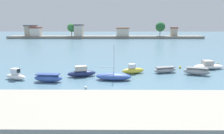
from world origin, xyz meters
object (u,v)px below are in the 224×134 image
(moored_boat_3, at_px, (82,73))
(mooring_buoy_3, at_px, (86,87))
(moored_boat_2, at_px, (48,78))
(moored_boat_6, at_px, (165,70))
(moored_boat_7, at_px, (197,71))
(moored_boat_1, at_px, (16,76))
(moored_boat_5, at_px, (133,70))
(moored_boat_8, at_px, (208,66))
(moored_boat_4, at_px, (114,76))
(mooring_buoy_4, at_px, (180,67))
(mooring_buoy_1, at_px, (218,63))

(moored_boat_3, bearing_deg, mooring_buoy_3, -91.52)
(moored_boat_2, height_order, moored_boat_6, moored_boat_2)
(moored_boat_2, xyz_separation_m, moored_boat_3, (4.28, 2.85, 0.06))
(moored_boat_7, bearing_deg, moored_boat_1, -156.78)
(moored_boat_5, xyz_separation_m, moored_boat_8, (14.15, 3.49, -0.02))
(moored_boat_1, distance_m, moored_boat_4, 14.39)
(mooring_buoy_3, bearing_deg, moored_boat_5, 48.67)
(moored_boat_4, height_order, moored_boat_6, moored_boat_4)
(moored_boat_3, distance_m, moored_boat_4, 5.32)
(moored_boat_7, distance_m, mooring_buoy_4, 4.85)
(moored_boat_6, bearing_deg, moored_boat_8, 5.04)
(moored_boat_4, distance_m, moored_boat_5, 4.92)
(mooring_buoy_4, bearing_deg, mooring_buoy_1, 24.39)
(moored_boat_2, distance_m, mooring_buoy_4, 23.32)
(moored_boat_1, bearing_deg, moored_boat_3, 28.60)
(mooring_buoy_1, bearing_deg, mooring_buoy_4, -155.61)
(moored_boat_3, bearing_deg, mooring_buoy_1, 5.09)
(moored_boat_1, relative_size, mooring_buoy_1, 13.21)
(moored_boat_2, xyz_separation_m, moored_boat_7, (22.66, 3.93, 0.01))
(moored_boat_1, xyz_separation_m, mooring_buoy_4, (26.77, 7.69, -0.38))
(moored_boat_8, bearing_deg, moored_boat_3, -171.18)
(moored_boat_5, bearing_deg, moored_boat_4, -146.77)
(moored_boat_4, height_order, moored_boat_8, moored_boat_4)
(moored_boat_2, relative_size, mooring_buoy_3, 11.70)
(mooring_buoy_3, relative_size, mooring_buoy_4, 0.83)
(moored_boat_3, distance_m, mooring_buoy_1, 28.44)
(moored_boat_7, xyz_separation_m, mooring_buoy_3, (-16.93, -6.90, -0.40))
(moored_boat_2, relative_size, moored_boat_6, 0.99)
(moored_boat_5, height_order, mooring_buoy_1, moored_boat_5)
(moored_boat_1, height_order, moored_boat_3, moored_boat_1)
(moored_boat_5, height_order, moored_boat_6, moored_boat_5)
(moored_boat_3, xyz_separation_m, mooring_buoy_3, (1.45, -5.82, -0.45))
(mooring_buoy_4, bearing_deg, mooring_buoy_3, -143.85)
(moored_boat_1, relative_size, moored_boat_4, 0.68)
(moored_boat_4, height_order, mooring_buoy_4, moored_boat_4)
(moored_boat_2, distance_m, moored_boat_5, 13.35)
(moored_boat_7, bearing_deg, moored_boat_3, -159.51)
(moored_boat_1, distance_m, mooring_buoy_4, 27.85)
(mooring_buoy_1, height_order, mooring_buoy_4, mooring_buoy_4)
(moored_boat_3, height_order, moored_boat_5, moored_boat_3)
(mooring_buoy_1, bearing_deg, moored_boat_8, -132.43)
(moored_boat_3, distance_m, moored_boat_8, 22.99)
(moored_boat_2, relative_size, moored_boat_7, 0.99)
(moored_boat_8, bearing_deg, mooring_buoy_4, 170.12)
(moored_boat_6, relative_size, mooring_buoy_1, 15.27)
(moored_boat_3, bearing_deg, moored_boat_5, -2.71)
(moored_boat_5, height_order, mooring_buoy_4, moored_boat_5)
(moored_boat_6, bearing_deg, mooring_buoy_1, 16.92)
(moored_boat_5, bearing_deg, moored_boat_7, -20.32)
(moored_boat_4, xyz_separation_m, moored_boat_6, (8.69, 4.34, -0.06))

